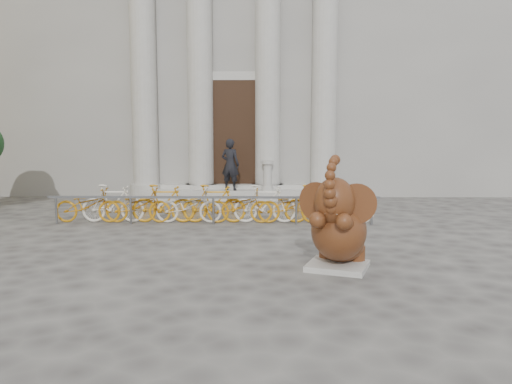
{
  "coord_description": "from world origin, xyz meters",
  "views": [
    {
      "loc": [
        1.03,
        -8.14,
        2.34
      ],
      "look_at": [
        0.89,
        2.28,
        1.1
      ],
      "focal_mm": 35.0,
      "sensor_mm": 36.0,
      "label": 1
    }
  ],
  "objects": [
    {
      "name": "entrance_steps",
      "position": [
        0.0,
        9.4,
        0.18
      ],
      "size": [
        6.0,
        1.2,
        0.36
      ],
      "primitive_type": "cube",
      "color": "#A8A59E",
      "rests_on": "ground"
    },
    {
      "name": "classical_building",
      "position": [
        0.0,
        14.93,
        5.98
      ],
      "size": [
        22.0,
        10.7,
        12.0
      ],
      "color": "gray",
      "rests_on": "ground"
    },
    {
      "name": "ground",
      "position": [
        0.0,
        0.0,
        0.0
      ],
      "size": [
        80.0,
        80.0,
        0.0
      ],
      "primitive_type": "plane",
      "color": "#474442",
      "rests_on": "ground"
    },
    {
      "name": "elephant_statue",
      "position": [
        2.32,
        0.26,
        0.72
      ],
      "size": [
        1.32,
        1.56,
        1.97
      ],
      "rotation": [
        0.0,
        0.0,
        -0.36
      ],
      "color": "#A8A59E",
      "rests_on": "ground"
    },
    {
      "name": "pedestrian",
      "position": [
        -0.1,
        9.05,
        1.25
      ],
      "size": [
        0.75,
        0.62,
        1.78
      ],
      "primitive_type": "imported",
      "rotation": [
        0.0,
        0.0,
        2.8
      ],
      "color": "black",
      "rests_on": "entrance_steps"
    },
    {
      "name": "balustrade_post",
      "position": [
        1.19,
        9.1,
        0.83
      ],
      "size": [
        0.41,
        0.41,
        1.01
      ],
      "color": "#A8A59E",
      "rests_on": "entrance_steps"
    },
    {
      "name": "bike_rack",
      "position": [
        -0.24,
        4.73,
        0.5
      ],
      "size": [
        8.51,
        0.53,
        1.0
      ],
      "color": "slate",
      "rests_on": "ground"
    }
  ]
}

